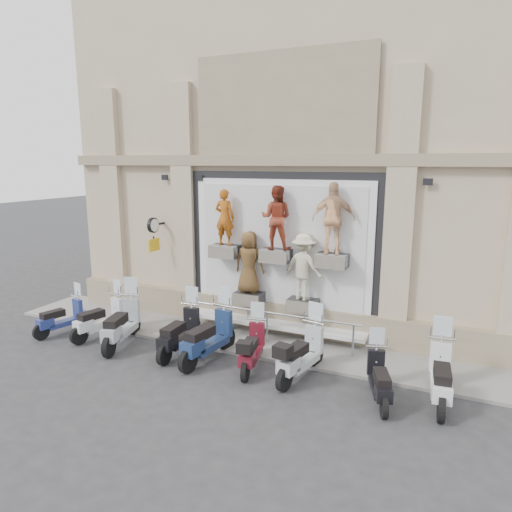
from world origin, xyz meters
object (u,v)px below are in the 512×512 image
object	(u,v)px
clock_sign_bracket	(154,230)
scooter_d	(179,324)
scooter_e	(208,327)
scooter_b	(100,311)
scooter_i	(442,365)
scooter_a	(61,310)
scooter_c	(121,315)
scooter_g	(302,344)
guard_rail	(267,328)
scooter_f	(252,339)
scooter_h	(380,370)

from	to	relation	value
clock_sign_bracket	scooter_d	bearing A→B (deg)	-42.37
scooter_d	scooter_e	distance (m)	0.88
scooter_b	scooter_i	size ratio (longest dim) A/B	0.94
scooter_b	scooter_e	world-z (taller)	scooter_e
scooter_a	scooter_c	world-z (taller)	scooter_c
scooter_e	scooter_i	distance (m)	5.29
clock_sign_bracket	scooter_d	xyz separation A→B (m)	(2.11, -1.92, -2.00)
scooter_e	scooter_g	distance (m)	2.37
guard_rail	scooter_f	xyz separation A→B (m)	(0.24, -1.49, 0.27)
scooter_f	scooter_h	xyz separation A→B (m)	(2.99, -0.30, -0.04)
scooter_b	scooter_h	world-z (taller)	scooter_b
scooter_b	scooter_c	world-z (taller)	scooter_c
scooter_g	scooter_i	xyz separation A→B (m)	(2.91, 0.12, 0.01)
scooter_d	scooter_g	size ratio (longest dim) A/B	0.99
clock_sign_bracket	scooter_e	world-z (taller)	clock_sign_bracket
scooter_a	scooter_d	xyz separation A→B (m)	(3.84, 0.20, 0.11)
guard_rail	scooter_g	distance (m)	2.10
scooter_a	scooter_i	size ratio (longest dim) A/B	0.84
scooter_h	scooter_i	bearing A→B (deg)	3.12
scooter_b	scooter_e	xyz separation A→B (m)	(3.52, -0.12, 0.11)
scooter_c	scooter_g	distance (m)	4.95
scooter_f	scooter_d	bearing A→B (deg)	167.43
scooter_d	scooter_g	bearing A→B (deg)	-2.03
scooter_f	scooter_i	world-z (taller)	scooter_i
guard_rail	scooter_c	distance (m)	3.88
scooter_f	scooter_i	xyz separation A→B (m)	(4.12, 0.14, 0.08)
scooter_b	scooter_f	bearing A→B (deg)	11.49
guard_rail	scooter_d	size ratio (longest dim) A/B	2.56
clock_sign_bracket	scooter_a	distance (m)	3.46
guard_rail	scooter_b	world-z (taller)	scooter_b
scooter_a	scooter_b	distance (m)	1.23
scooter_b	scooter_c	xyz separation A→B (m)	(0.94, -0.23, 0.09)
scooter_c	scooter_g	bearing A→B (deg)	-13.05
scooter_f	scooter_c	bearing A→B (deg)	170.69
clock_sign_bracket	scooter_b	bearing A→B (deg)	-105.99
scooter_a	scooter_g	world-z (taller)	scooter_g
scooter_c	scooter_g	xyz separation A→B (m)	(4.95, 0.16, -0.04)
clock_sign_bracket	scooter_d	distance (m)	3.48
scooter_h	scooter_c	bearing A→B (deg)	160.14
scooter_g	scooter_i	distance (m)	2.92
scooter_c	scooter_i	xyz separation A→B (m)	(7.86, 0.28, -0.04)
guard_rail	scooter_f	distance (m)	1.54
scooter_b	scooter_h	size ratio (longest dim) A/B	1.11
scooter_b	scooter_e	size ratio (longest dim) A/B	0.88
scooter_d	scooter_e	bearing A→B (deg)	-6.51
scooter_h	scooter_b	bearing A→B (deg)	158.60
scooter_a	scooter_f	bearing A→B (deg)	15.58
scooter_a	scooter_g	bearing A→B (deg)	15.50
scooter_f	scooter_h	bearing A→B (deg)	-17.27
guard_rail	scooter_e	distance (m)	1.83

